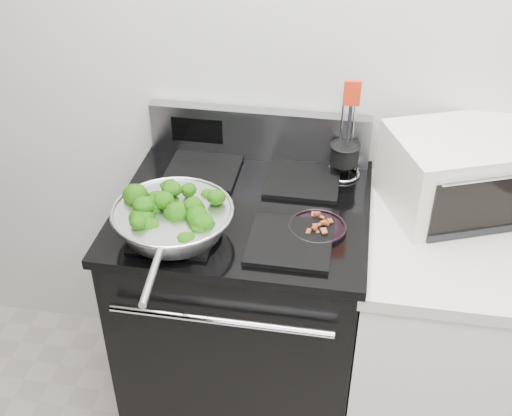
% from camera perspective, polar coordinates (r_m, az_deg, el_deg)
% --- Properties ---
extents(back_wall, '(4.00, 0.02, 2.70)m').
position_cam_1_polar(back_wall, '(2.10, 8.80, 13.76)').
color(back_wall, silver).
rests_on(back_wall, ground).
extents(gas_range, '(0.79, 0.69, 1.13)m').
position_cam_1_polar(gas_range, '(2.31, -1.01, -9.16)').
color(gas_range, black).
rests_on(gas_range, floor).
extents(counter, '(0.62, 0.68, 0.92)m').
position_cam_1_polar(counter, '(2.33, 16.10, -11.32)').
color(counter, white).
rests_on(counter, floor).
extents(skillet, '(0.36, 0.57, 0.08)m').
position_cam_1_polar(skillet, '(1.87, -7.39, -0.99)').
color(skillet, silver).
rests_on(skillet, gas_range).
extents(broccoli_pile, '(0.28, 0.28, 0.10)m').
position_cam_1_polar(broccoli_pile, '(1.86, -7.42, -0.45)').
color(broccoli_pile, black).
rests_on(broccoli_pile, skillet).
extents(bacon_plate, '(0.17, 0.17, 0.04)m').
position_cam_1_polar(bacon_plate, '(1.91, 5.47, -1.46)').
color(bacon_plate, black).
rests_on(bacon_plate, gas_range).
extents(utensil_holder, '(0.11, 0.11, 0.35)m').
position_cam_1_polar(utensil_holder, '(2.15, 7.85, 4.34)').
color(utensil_holder, silver).
rests_on(utensil_holder, gas_range).
extents(toaster_oven, '(0.53, 0.47, 0.25)m').
position_cam_1_polar(toaster_oven, '(2.10, 17.80, 3.04)').
color(toaster_oven, silver).
rests_on(toaster_oven, counter).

